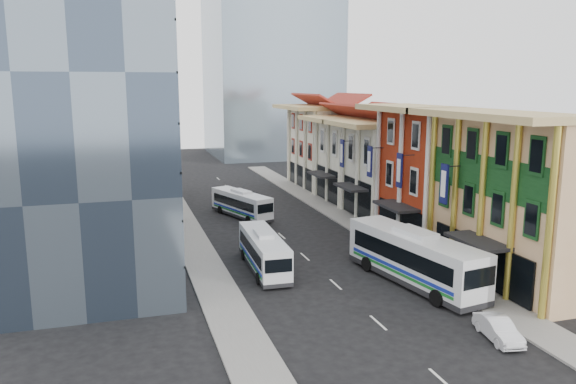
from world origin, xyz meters
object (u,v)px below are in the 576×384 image
object	(u,v)px
bus_left_near	(264,250)
bus_right	(414,257)
office_tower	(82,75)
sedan_right	(498,329)
shophouse_tan	(531,200)
bus_left_far	(241,203)

from	to	relation	value
bus_left_near	bus_right	size ratio (longest dim) A/B	0.76
office_tower	sedan_right	xyz separation A→B (m)	(22.50, -22.06, -14.37)
bus_right	office_tower	bearing A→B (deg)	141.37
shophouse_tan	sedan_right	distance (m)	12.89
shophouse_tan	bus_left_far	distance (m)	30.76
shophouse_tan	bus_left_near	distance (m)	20.25
office_tower	bus_left_near	bearing A→B (deg)	-25.79
shophouse_tan	sedan_right	world-z (taller)	shophouse_tan
shophouse_tan	sedan_right	bearing A→B (deg)	-136.52
bus_left_far	bus_right	size ratio (longest dim) A/B	0.74
shophouse_tan	bus_right	distance (m)	9.51
bus_right	bus_left_far	bearing A→B (deg)	97.44
sedan_right	shophouse_tan	bearing A→B (deg)	52.33
office_tower	bus_right	distance (m)	28.79
bus_right	bus_left_near	bearing A→B (deg)	137.47
bus_left_far	sedan_right	size ratio (longest dim) A/B	2.47
shophouse_tan	bus_right	xyz separation A→B (m)	(-8.50, 1.56, -3.96)
office_tower	bus_left_near	distance (m)	19.61
shophouse_tan	office_tower	distance (m)	35.19
bus_right	sedan_right	world-z (taller)	bus_right
shophouse_tan	bus_right	world-z (taller)	shophouse_tan
bus_right	sedan_right	distance (m)	9.73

